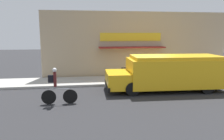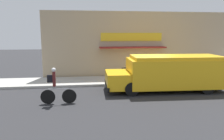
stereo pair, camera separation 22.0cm
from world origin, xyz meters
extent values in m
plane|color=#2B2B2D|center=(0.00, 0.00, 0.00)|extent=(70.00, 70.00, 0.00)
cube|color=#ADAAA3|center=(0.00, 1.37, 0.08)|extent=(28.00, 2.75, 0.15)
cube|color=tan|center=(0.00, 2.97, 2.52)|extent=(14.62, 0.18, 5.04)
cube|color=gold|center=(-0.58, 2.86, 3.13)|extent=(4.75, 0.05, 0.62)
cube|color=maroon|center=(-0.58, 2.42, 2.35)|extent=(4.99, 0.92, 0.10)
cube|color=yellow|center=(1.19, -1.45, 1.09)|extent=(5.74, 2.59, 1.63)
cube|color=yellow|center=(-2.30, -1.32, 0.72)|extent=(1.41, 2.24, 0.90)
cube|color=yellow|center=(1.19, -1.45, 1.99)|extent=(5.28, 2.38, 0.18)
cube|color=black|center=(-2.93, -1.29, 0.37)|extent=(0.21, 2.34, 0.24)
cube|color=red|center=(-0.31, 0.05, 1.17)|extent=(0.04, 0.44, 0.44)
cylinder|color=black|center=(-1.60, -0.31, 0.38)|extent=(0.77, 0.29, 0.77)
cylinder|color=black|center=(-1.68, -2.37, 0.38)|extent=(0.77, 0.29, 0.77)
cylinder|color=black|center=(2.72, -0.47, 0.38)|extent=(0.77, 0.29, 0.77)
cylinder|color=black|center=(2.65, -2.53, 0.38)|extent=(0.77, 0.29, 0.77)
cylinder|color=black|center=(-4.98, -3.21, 0.35)|extent=(0.70, 0.06, 0.70)
cylinder|color=black|center=(-6.00, -3.19, 0.35)|extent=(0.70, 0.06, 0.70)
cylinder|color=#999EA3|center=(-5.49, -3.20, 0.75)|extent=(0.97, 0.06, 0.04)
cylinder|color=#999EA3|center=(-5.67, -3.19, 0.81)|extent=(0.04, 0.04, 0.12)
cube|color=#561E1E|center=(-5.67, -3.19, 1.22)|extent=(0.13, 0.20, 0.70)
sphere|color=white|center=(-5.67, -3.19, 1.68)|extent=(0.20, 0.20, 0.20)
cube|color=black|center=(-5.86, -3.19, 1.25)|extent=(0.26, 0.15, 0.36)
cylinder|color=#2D5138|center=(-1.32, 1.43, 0.53)|extent=(0.51, 0.51, 0.76)
cylinder|color=black|center=(-1.32, 1.43, 0.93)|extent=(0.52, 0.52, 0.04)
camera|label=1|loc=(-4.45, -13.66, 3.38)|focal=35.00mm
camera|label=2|loc=(-4.23, -13.69, 3.38)|focal=35.00mm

